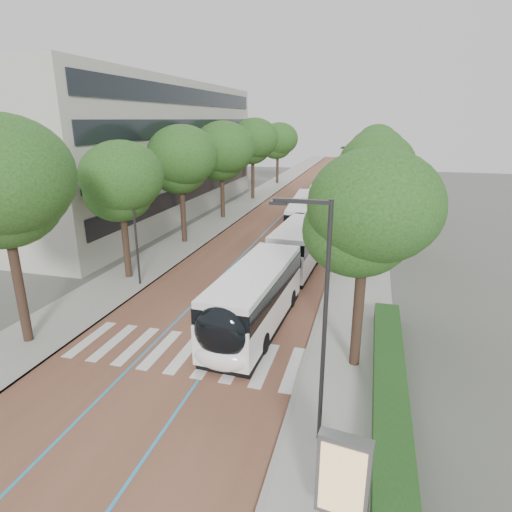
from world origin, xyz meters
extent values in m
plane|color=#51544C|center=(0.00, 0.00, 0.00)|extent=(160.00, 160.00, 0.00)
cube|color=brown|center=(0.00, 40.00, 0.01)|extent=(11.00, 140.00, 0.02)
cube|color=#9A9892|center=(-7.50, 40.00, 0.06)|extent=(4.00, 140.00, 0.12)
cube|color=#9A9892|center=(7.50, 40.00, 0.06)|extent=(4.00, 140.00, 0.12)
cube|color=gray|center=(-5.60, 40.00, 0.06)|extent=(0.20, 140.00, 0.14)
cube|color=gray|center=(5.60, 40.00, 0.06)|extent=(0.20, 140.00, 0.14)
cube|color=silver|center=(-4.80, 1.00, 0.03)|extent=(0.55, 3.60, 0.01)
cube|color=silver|center=(-3.55, 1.00, 0.03)|extent=(0.55, 3.60, 0.01)
cube|color=silver|center=(-2.30, 1.00, 0.03)|extent=(0.55, 3.60, 0.01)
cube|color=silver|center=(-1.05, 1.00, 0.03)|extent=(0.55, 3.60, 0.01)
cube|color=silver|center=(0.20, 1.00, 0.03)|extent=(0.55, 3.60, 0.01)
cube|color=silver|center=(1.45, 1.00, 0.03)|extent=(0.55, 3.60, 0.01)
cube|color=silver|center=(2.70, 1.00, 0.03)|extent=(0.55, 3.60, 0.01)
cube|color=silver|center=(3.95, 1.00, 0.03)|extent=(0.55, 3.60, 0.01)
cube|color=silver|center=(5.20, 1.00, 0.03)|extent=(0.55, 3.60, 0.01)
cube|color=#278BC4|center=(-1.60, 40.00, 0.02)|extent=(0.12, 126.00, 0.01)
cube|color=#278BC4|center=(1.60, 40.00, 0.02)|extent=(0.12, 126.00, 0.01)
cube|color=#9B9990|center=(-19.50, 28.00, 7.00)|extent=(18.00, 40.00, 14.00)
cube|color=black|center=(-10.45, 28.00, 3.00)|extent=(0.12, 38.00, 1.60)
cube|color=black|center=(-10.45, 28.00, 6.20)|extent=(0.12, 38.00, 1.60)
cube|color=black|center=(-10.45, 28.00, 9.40)|extent=(0.12, 38.00, 1.60)
cube|color=black|center=(-10.45, 28.00, 12.40)|extent=(0.12, 38.00, 1.60)
cube|color=#183F15|center=(9.10, 0.00, 0.52)|extent=(1.20, 14.00, 0.80)
cylinder|color=#2C2C2E|center=(6.80, -3.00, 4.12)|extent=(0.14, 0.14, 8.00)
cube|color=#2C2C2E|center=(6.00, -3.00, 8.02)|extent=(1.70, 0.12, 0.12)
cube|color=#2C2C2E|center=(5.30, -3.00, 7.94)|extent=(0.50, 0.20, 0.10)
cylinder|color=#2C2C2E|center=(6.80, 22.00, 4.12)|extent=(0.14, 0.14, 8.00)
cube|color=#2C2C2E|center=(6.00, 22.00, 8.02)|extent=(1.70, 0.12, 0.12)
cube|color=#2C2C2E|center=(5.30, 22.00, 7.94)|extent=(0.50, 0.20, 0.10)
cylinder|color=#2C2C2E|center=(-6.10, 8.00, 4.12)|extent=(0.14, 0.14, 8.00)
cylinder|color=black|center=(-7.50, 0.00, 2.62)|extent=(0.44, 0.44, 5.23)
ellipsoid|color=#1C4215|center=(-7.50, 0.00, 7.38)|extent=(6.04, 6.04, 5.14)
cylinder|color=black|center=(-7.50, 9.00, 2.22)|extent=(0.44, 0.44, 4.43)
ellipsoid|color=#1C4215|center=(-7.50, 9.00, 6.25)|extent=(5.18, 5.18, 4.41)
cylinder|color=black|center=(-7.50, 18.00, 2.42)|extent=(0.44, 0.44, 4.83)
ellipsoid|color=#1C4215|center=(-7.50, 18.00, 6.81)|extent=(5.78, 5.78, 4.91)
cylinder|color=black|center=(-7.50, 28.00, 2.41)|extent=(0.44, 0.44, 4.81)
ellipsoid|color=#1C4215|center=(-7.50, 28.00, 6.78)|extent=(6.40, 6.40, 5.44)
cylinder|color=black|center=(-7.50, 40.00, 2.57)|extent=(0.44, 0.44, 5.14)
ellipsoid|color=#1C4215|center=(-7.50, 40.00, 7.24)|extent=(6.09, 6.09, 5.18)
cylinder|color=black|center=(-7.50, 55.00, 2.35)|extent=(0.44, 0.44, 4.70)
ellipsoid|color=#1C4215|center=(-7.50, 55.00, 6.62)|extent=(6.01, 6.01, 5.11)
cylinder|color=black|center=(7.70, 2.00, 2.31)|extent=(0.44, 0.44, 4.61)
ellipsoid|color=#1C4215|center=(7.70, 2.00, 6.50)|extent=(5.15, 5.15, 4.38)
cylinder|color=black|center=(7.70, 14.00, 2.43)|extent=(0.44, 0.44, 4.86)
ellipsoid|color=#1C4215|center=(7.70, 14.00, 6.84)|extent=(4.83, 4.83, 4.11)
cylinder|color=black|center=(7.70, 28.00, 2.36)|extent=(0.44, 0.44, 4.72)
ellipsoid|color=#1C4215|center=(7.70, 28.00, 6.66)|extent=(5.36, 5.36, 4.56)
cylinder|color=black|center=(7.70, 44.00, 2.46)|extent=(0.44, 0.44, 4.92)
ellipsoid|color=#1C4215|center=(7.70, 44.00, 6.93)|extent=(5.01, 5.01, 4.26)
cylinder|color=black|center=(2.89, 9.43, 1.77)|extent=(2.34, 1.01, 2.30)
cube|color=white|center=(2.63, 4.31, 1.26)|extent=(2.96, 9.47, 1.82)
cube|color=black|center=(2.63, 4.31, 2.40)|extent=(3.00, 9.29, 0.97)
cube|color=silver|center=(2.63, 4.31, 3.04)|extent=(2.91, 9.28, 0.31)
cube|color=black|center=(2.63, 4.31, 0.17)|extent=(2.90, 9.10, 0.35)
cube|color=white|center=(3.10, 13.74, 1.26)|extent=(2.88, 7.86, 1.82)
cube|color=black|center=(3.10, 13.74, 2.40)|extent=(2.92, 7.70, 0.97)
cube|color=silver|center=(3.10, 13.74, 3.04)|extent=(2.83, 7.70, 0.31)
cube|color=black|center=(3.10, 13.74, 0.17)|extent=(2.82, 7.54, 0.35)
ellipsoid|color=black|center=(2.41, -0.22, 2.00)|extent=(2.40, 1.22, 2.28)
ellipsoid|color=white|center=(2.40, -0.27, 0.86)|extent=(2.40, 1.12, 1.14)
cylinder|color=black|center=(1.39, 2.09, 0.50)|extent=(0.35, 1.01, 1.00)
cylinder|color=black|center=(3.65, 1.97, 0.50)|extent=(0.35, 1.01, 1.00)
cylinder|color=black|center=(2.06, 15.47, 0.50)|extent=(0.35, 1.01, 1.00)
cylinder|color=black|center=(4.32, 15.36, 0.50)|extent=(0.35, 1.01, 1.00)
cylinder|color=black|center=(1.66, 7.44, 0.50)|extent=(0.35, 1.01, 1.00)
cylinder|color=black|center=(3.91, 7.33, 0.50)|extent=(0.35, 1.01, 1.00)
cube|color=white|center=(2.03, 24.23, 1.26)|extent=(3.27, 12.14, 1.82)
cube|color=black|center=(2.03, 24.23, 2.40)|extent=(3.29, 11.90, 0.97)
cube|color=silver|center=(2.03, 24.23, 3.04)|extent=(3.20, 11.89, 0.31)
cube|color=black|center=(2.03, 24.23, 0.17)|extent=(3.19, 11.65, 0.35)
ellipsoid|color=black|center=(2.41, 18.39, 2.00)|extent=(2.42, 1.25, 2.28)
ellipsoid|color=white|center=(2.41, 18.34, 0.86)|extent=(2.41, 1.15, 1.14)
cylinder|color=black|center=(1.14, 20.56, 0.50)|extent=(0.36, 1.02, 1.00)
cylinder|color=black|center=(3.39, 20.71, 0.50)|extent=(0.36, 1.02, 1.00)
cylinder|color=black|center=(0.66, 27.95, 0.50)|extent=(0.36, 1.02, 1.00)
cylinder|color=black|center=(2.92, 28.09, 0.50)|extent=(0.36, 1.02, 1.00)
cube|color=white|center=(2.65, 38.40, 1.26)|extent=(3.01, 12.10, 1.82)
cube|color=black|center=(2.65, 38.40, 2.40)|extent=(3.04, 11.86, 0.97)
cube|color=silver|center=(2.65, 38.40, 3.04)|extent=(2.95, 11.85, 0.31)
cube|color=black|center=(2.65, 38.40, 0.17)|extent=(2.94, 11.61, 0.35)
ellipsoid|color=black|center=(2.40, 32.55, 2.00)|extent=(2.39, 1.20, 2.28)
ellipsoid|color=white|center=(2.40, 32.50, 0.86)|extent=(2.39, 1.10, 1.14)
cylinder|color=black|center=(1.37, 34.85, 0.50)|extent=(0.34, 1.01, 1.00)
cylinder|color=black|center=(3.62, 34.75, 0.50)|extent=(0.34, 1.01, 1.00)
cylinder|color=black|center=(1.68, 42.24, 0.50)|extent=(0.34, 1.01, 1.00)
cylinder|color=black|center=(3.94, 42.14, 0.50)|extent=(0.34, 1.01, 1.00)
cube|color=white|center=(1.98, 51.52, 1.26)|extent=(3.00, 12.09, 1.82)
cube|color=black|center=(1.98, 51.52, 2.40)|extent=(3.03, 11.86, 0.97)
cube|color=silver|center=(1.98, 51.52, 3.04)|extent=(2.94, 11.85, 0.31)
cube|color=black|center=(1.98, 51.52, 0.17)|extent=(2.93, 11.61, 0.35)
ellipsoid|color=black|center=(2.22, 45.68, 2.00)|extent=(2.39, 1.20, 2.28)
ellipsoid|color=white|center=(2.22, 45.63, 0.86)|extent=(2.39, 1.10, 1.14)
cylinder|color=black|center=(1.00, 47.88, 0.50)|extent=(0.34, 1.01, 1.00)
cylinder|color=black|center=(3.26, 47.97, 0.50)|extent=(0.34, 1.01, 1.00)
cylinder|color=black|center=(0.69, 55.27, 0.50)|extent=(0.34, 1.01, 1.00)
cylinder|color=black|center=(2.95, 55.36, 0.50)|extent=(0.34, 1.01, 1.00)
cube|color=#59595B|center=(7.74, -6.05, 1.71)|extent=(1.37, 0.54, 2.36)
cube|color=#DEB276|center=(7.71, -6.24, 1.71)|extent=(1.12, 0.17, 2.05)
camera|label=1|loc=(7.86, -14.80, 10.22)|focal=30.00mm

